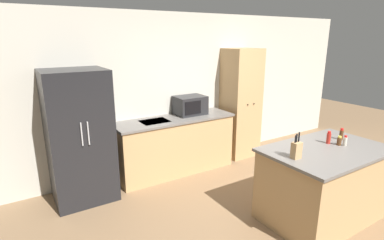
{
  "coord_description": "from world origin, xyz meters",
  "views": [
    {
      "loc": [
        -2.9,
        -2.13,
        2.21
      ],
      "look_at": [
        -0.7,
        1.4,
        1.05
      ],
      "focal_mm": 28.0,
      "sensor_mm": 36.0,
      "label": 1
    }
  ],
  "objects_px": {
    "refrigerator": "(79,137)",
    "spice_bottle_amber_oil": "(341,134)",
    "spice_bottle_short_red": "(345,141)",
    "spice_bottle_green_herb": "(329,138)",
    "knife_block": "(296,150)",
    "spice_bottle_tall_dark": "(339,141)",
    "microwave": "(190,105)",
    "pantry_cabinet": "(241,103)"
  },
  "relations": [
    {
      "from": "refrigerator",
      "to": "spice_bottle_amber_oil",
      "type": "height_order",
      "value": "refrigerator"
    },
    {
      "from": "refrigerator",
      "to": "microwave",
      "type": "distance_m",
      "value": 1.87
    },
    {
      "from": "microwave",
      "to": "knife_block",
      "type": "relative_size",
      "value": 1.72
    },
    {
      "from": "microwave",
      "to": "knife_block",
      "type": "xyz_separation_m",
      "value": [
        -0.0,
        -2.23,
        -0.07
      ]
    },
    {
      "from": "spice_bottle_green_herb",
      "to": "spice_bottle_short_red",
      "type": "bearing_deg",
      "value": -57.58
    },
    {
      "from": "spice_bottle_amber_oil",
      "to": "spice_bottle_short_red",
      "type": "bearing_deg",
      "value": -137.13
    },
    {
      "from": "microwave",
      "to": "spice_bottle_amber_oil",
      "type": "height_order",
      "value": "microwave"
    },
    {
      "from": "knife_block",
      "to": "spice_bottle_green_herb",
      "type": "height_order",
      "value": "knife_block"
    },
    {
      "from": "refrigerator",
      "to": "pantry_cabinet",
      "type": "distance_m",
      "value": 2.93
    },
    {
      "from": "microwave",
      "to": "spice_bottle_amber_oil",
      "type": "xyz_separation_m",
      "value": [
        1.0,
        -2.12,
        -0.1
      ]
    },
    {
      "from": "spice_bottle_tall_dark",
      "to": "spice_bottle_short_red",
      "type": "relative_size",
      "value": 0.89
    },
    {
      "from": "spice_bottle_short_red",
      "to": "spice_bottle_amber_oil",
      "type": "bearing_deg",
      "value": 42.87
    },
    {
      "from": "spice_bottle_short_red",
      "to": "spice_bottle_green_herb",
      "type": "bearing_deg",
      "value": 122.42
    },
    {
      "from": "knife_block",
      "to": "spice_bottle_tall_dark",
      "type": "height_order",
      "value": "knife_block"
    },
    {
      "from": "knife_block",
      "to": "spice_bottle_amber_oil",
      "type": "bearing_deg",
      "value": 6.08
    },
    {
      "from": "refrigerator",
      "to": "spice_bottle_green_herb",
      "type": "xyz_separation_m",
      "value": [
        2.58,
        -1.97,
        0.09
      ]
    },
    {
      "from": "refrigerator",
      "to": "spice_bottle_short_red",
      "type": "xyz_separation_m",
      "value": [
        2.68,
        -2.13,
        0.07
      ]
    },
    {
      "from": "microwave",
      "to": "spice_bottle_tall_dark",
      "type": "xyz_separation_m",
      "value": [
        0.79,
        -2.23,
        -0.12
      ]
    },
    {
      "from": "refrigerator",
      "to": "spice_bottle_green_herb",
      "type": "distance_m",
      "value": 3.25
    },
    {
      "from": "knife_block",
      "to": "spice_bottle_green_herb",
      "type": "distance_m",
      "value": 0.74
    },
    {
      "from": "spice_bottle_amber_oil",
      "to": "knife_block",
      "type": "bearing_deg",
      "value": -173.92
    },
    {
      "from": "microwave",
      "to": "spice_bottle_green_herb",
      "type": "height_order",
      "value": "microwave"
    },
    {
      "from": "pantry_cabinet",
      "to": "spice_bottle_green_herb",
      "type": "xyz_separation_m",
      "value": [
        -0.35,
        -2.06,
        -0.01
      ]
    },
    {
      "from": "knife_block",
      "to": "spice_bottle_green_herb",
      "type": "relative_size",
      "value": 1.85
    },
    {
      "from": "microwave",
      "to": "spice_bottle_short_red",
      "type": "distance_m",
      "value": 2.43
    },
    {
      "from": "spice_bottle_amber_oil",
      "to": "spice_bottle_tall_dark",
      "type": "bearing_deg",
      "value": -152.82
    },
    {
      "from": "refrigerator",
      "to": "spice_bottle_tall_dark",
      "type": "relative_size",
      "value": 15.43
    },
    {
      "from": "pantry_cabinet",
      "to": "spice_bottle_amber_oil",
      "type": "height_order",
      "value": "pantry_cabinet"
    },
    {
      "from": "refrigerator",
      "to": "spice_bottle_tall_dark",
      "type": "distance_m",
      "value": 3.36
    },
    {
      "from": "knife_block",
      "to": "spice_bottle_short_red",
      "type": "height_order",
      "value": "knife_block"
    },
    {
      "from": "knife_block",
      "to": "spice_bottle_tall_dark",
      "type": "xyz_separation_m",
      "value": [
        0.79,
        -0.0,
        -0.04
      ]
    },
    {
      "from": "spice_bottle_tall_dark",
      "to": "microwave",
      "type": "bearing_deg",
      "value": 109.41
    },
    {
      "from": "pantry_cabinet",
      "to": "microwave",
      "type": "bearing_deg",
      "value": 176.92
    },
    {
      "from": "spice_bottle_tall_dark",
      "to": "spice_bottle_short_red",
      "type": "xyz_separation_m",
      "value": [
        0.04,
        -0.05,
        0.01
      ]
    },
    {
      "from": "spice_bottle_short_red",
      "to": "spice_bottle_green_herb",
      "type": "height_order",
      "value": "spice_bottle_green_herb"
    },
    {
      "from": "pantry_cabinet",
      "to": "spice_bottle_tall_dark",
      "type": "height_order",
      "value": "pantry_cabinet"
    },
    {
      "from": "knife_block",
      "to": "spice_bottle_amber_oil",
      "type": "distance_m",
      "value": 1.01
    },
    {
      "from": "pantry_cabinet",
      "to": "microwave",
      "type": "distance_m",
      "value": 1.08
    },
    {
      "from": "spice_bottle_green_herb",
      "to": "refrigerator",
      "type": "bearing_deg",
      "value": 142.65
    },
    {
      "from": "refrigerator",
      "to": "pantry_cabinet",
      "type": "height_order",
      "value": "pantry_cabinet"
    },
    {
      "from": "microwave",
      "to": "spice_bottle_short_red",
      "type": "xyz_separation_m",
      "value": [
        0.83,
        -2.28,
        -0.11
      ]
    },
    {
      "from": "pantry_cabinet",
      "to": "knife_block",
      "type": "distance_m",
      "value": 2.42
    }
  ]
}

